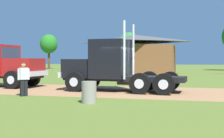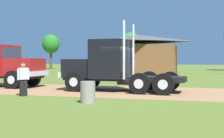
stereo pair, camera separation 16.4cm
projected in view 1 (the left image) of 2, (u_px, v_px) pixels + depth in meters
The scene contains 9 objects.
ground_plane at pixel (128, 91), 16.70m from camera, with size 200.00×200.00×0.00m, color #576826.
dirt_track at pixel (128, 91), 16.70m from camera, with size 120.00×6.28×0.01m, color #A17148.
truck_foreground_white at pixel (109, 67), 17.07m from camera, with size 7.24×3.20×3.92m.
truck_near_left at pixel (0, 67), 19.64m from camera, with size 8.38×2.92×3.61m.
visitor_standing_near at pixel (24, 78), 14.46m from camera, with size 0.46×0.49×1.70m.
steel_barrel at pixel (89, 92), 12.15m from camera, with size 0.62×0.62×0.91m, color gray.
shed_building at pixel (136, 55), 38.32m from camera, with size 10.59×8.17×5.08m.
tree_left at pixel (49, 44), 58.50m from camera, with size 3.47×3.47×6.91m.
tree_mid at pixel (129, 45), 49.25m from camera, with size 3.91×3.91×6.46m.
Camera 1 is at (3.26, -16.36, 1.79)m, focal length 46.94 mm.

